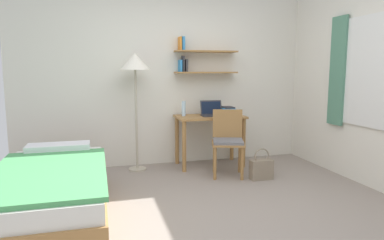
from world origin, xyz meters
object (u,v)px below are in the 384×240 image
(bed, at_px, (52,192))
(handbag, at_px, (261,169))
(desk, at_px, (210,126))
(water_bottle, at_px, (184,109))
(book_stack, at_px, (228,111))
(laptop, at_px, (212,112))
(desk_chair, at_px, (228,139))
(standing_lamp, at_px, (135,68))

(bed, relative_size, handbag, 4.90)
(desk, relative_size, handbag, 2.40)
(water_bottle, relative_size, handbag, 0.53)
(book_stack, bearing_deg, bed, -149.92)
(desk, bearing_deg, bed, -146.77)
(laptop, relative_size, book_stack, 1.34)
(laptop, relative_size, handbag, 0.80)
(book_stack, bearing_deg, desk_chair, -111.31)
(water_bottle, height_order, handbag, water_bottle)
(laptop, xyz_separation_m, water_bottle, (-0.40, 0.07, 0.05))
(desk_chair, relative_size, standing_lamp, 0.53)
(laptop, distance_m, book_stack, 0.25)
(desk, xyz_separation_m, standing_lamp, (-1.03, 0.04, 0.82))
(bed, bearing_deg, desk_chair, 21.29)
(bed, xyz_separation_m, standing_lamp, (0.94, 1.34, 1.16))
(laptop, height_order, handbag, laptop)
(desk, relative_size, laptop, 2.98)
(laptop, xyz_separation_m, book_stack, (0.25, 0.01, 0.00))
(desk_chair, distance_m, book_stack, 0.62)
(bed, xyz_separation_m, laptop, (2.01, 1.30, 0.54))
(desk, distance_m, laptop, 0.20)
(bed, distance_m, handbag, 2.46)
(desk_chair, distance_m, handbag, 0.57)
(desk_chair, xyz_separation_m, book_stack, (0.20, 0.50, 0.31))
(bed, xyz_separation_m, desk_chair, (2.06, 0.80, 0.24))
(standing_lamp, xyz_separation_m, water_bottle, (0.67, 0.03, -0.57))
(bed, distance_m, desk_chair, 2.23)
(water_bottle, bearing_deg, bed, -139.67)
(bed, xyz_separation_m, book_stack, (2.26, 1.31, 0.54))
(water_bottle, bearing_deg, laptop, -9.35)
(standing_lamp, height_order, book_stack, standing_lamp)
(desk, bearing_deg, laptop, 11.87)
(handbag, bearing_deg, laptop, 116.14)
(bed, bearing_deg, water_bottle, 40.33)
(desk_chair, bearing_deg, handbag, -41.16)
(desk, bearing_deg, standing_lamp, 177.70)
(bed, distance_m, standing_lamp, 2.00)
(handbag, bearing_deg, water_bottle, 132.54)
(desk, bearing_deg, desk_chair, -80.10)
(standing_lamp, relative_size, handbag, 3.98)
(desk_chair, bearing_deg, desk, 99.90)
(laptop, bearing_deg, handbag, -63.86)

